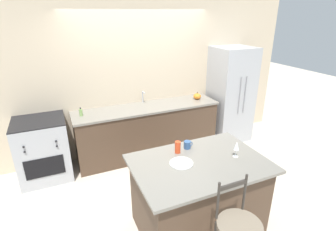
{
  "coord_description": "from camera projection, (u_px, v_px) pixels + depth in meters",
  "views": [
    {
      "loc": [
        -1.41,
        -3.71,
        2.48
      ],
      "look_at": [
        -0.03,
        -0.59,
        1.11
      ],
      "focal_mm": 28.0,
      "sensor_mm": 36.0,
      "label": 1
    }
  ],
  "objects": [
    {
      "name": "wine_glass",
      "position": [
        237.0,
        146.0,
        2.97
      ],
      "size": [
        0.07,
        0.07,
        0.2
      ],
      "color": "white",
      "rests_on": "kitchen_island"
    },
    {
      "name": "back_counter",
      "position": [
        148.0,
        130.0,
        4.74
      ],
      "size": [
        2.54,
        0.67,
        0.92
      ],
      "color": "#4C3828",
      "rests_on": "ground_plane"
    },
    {
      "name": "ground_plane",
      "position": [
        156.0,
        162.0,
        4.6
      ],
      "size": [
        18.0,
        18.0,
        0.0
      ],
      "primitive_type": "plane",
      "color": "beige"
    },
    {
      "name": "oven_range",
      "position": [
        43.0,
        149.0,
        4.04
      ],
      "size": [
        0.74,
        0.71,
        0.97
      ],
      "color": "#ADAFB5",
      "rests_on": "ground_plane"
    },
    {
      "name": "sink_faucet",
      "position": [
        143.0,
        96.0,
        4.69
      ],
      "size": [
        0.02,
        0.13,
        0.22
      ],
      "color": "#ADAFB5",
      "rests_on": "back_counter"
    },
    {
      "name": "wall_back",
      "position": [
        140.0,
        78.0,
        4.68
      ],
      "size": [
        6.0,
        0.07,
        2.7
      ],
      "color": "beige",
      "rests_on": "ground_plane"
    },
    {
      "name": "refrigerator",
      "position": [
        230.0,
        95.0,
        5.19
      ],
      "size": [
        0.74,
        0.71,
        1.85
      ],
      "color": "#ADAFB5",
      "rests_on": "ground_plane"
    },
    {
      "name": "soap_bottle",
      "position": [
        81.0,
        112.0,
        4.14
      ],
      "size": [
        0.05,
        0.05,
        0.14
      ],
      "color": "#89B260",
      "rests_on": "back_counter"
    },
    {
      "name": "kitchen_island",
      "position": [
        198.0,
        195.0,
        3.08
      ],
      "size": [
        1.5,
        1.03,
        0.91
      ],
      "color": "#4C3828",
      "rests_on": "ground_plane"
    },
    {
      "name": "dinner_plate",
      "position": [
        181.0,
        163.0,
        2.88
      ],
      "size": [
        0.26,
        0.26,
        0.02
      ],
      "color": "white",
      "rests_on": "kitchen_island"
    },
    {
      "name": "tumbler_cup",
      "position": [
        178.0,
        147.0,
        3.08
      ],
      "size": [
        0.07,
        0.07,
        0.14
      ],
      "color": "red",
      "rests_on": "kitchen_island"
    },
    {
      "name": "coffee_mug",
      "position": [
        187.0,
        145.0,
        3.19
      ],
      "size": [
        0.12,
        0.09,
        0.09
      ],
      "color": "#335689",
      "rests_on": "kitchen_island"
    },
    {
      "name": "pumpkin_decoration",
      "position": [
        197.0,
        96.0,
        4.92
      ],
      "size": [
        0.14,
        0.14,
        0.14
      ],
      "color": "orange",
      "rests_on": "back_counter"
    }
  ]
}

